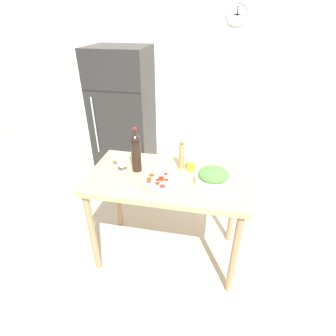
{
  "coord_description": "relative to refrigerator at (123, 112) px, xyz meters",
  "views": [
    {
      "loc": [
        0.37,
        -1.8,
        2.09
      ],
      "look_at": [
        0.0,
        0.04,
        0.97
      ],
      "focal_mm": 28.0,
      "sensor_mm": 36.0,
      "label": 1
    }
  ],
  "objects": [
    {
      "name": "wine_glass_near",
      "position": [
        0.58,
        -1.61,
        0.13
      ],
      "size": [
        0.08,
        0.08,
        0.13
      ],
      "color": "silver",
      "rests_on": "prep_counter"
    },
    {
      "name": "salt_canister",
      "position": [
        1.15,
        -1.47,
        0.1
      ],
      "size": [
        0.07,
        0.07,
        0.11
      ],
      "color": "yellow",
      "rests_on": "prep_counter"
    },
    {
      "name": "pepper_mill",
      "position": [
        1.06,
        -1.46,
        0.18
      ],
      "size": [
        0.05,
        0.05,
        0.27
      ],
      "color": "#AD7F51",
      "rests_on": "prep_counter"
    },
    {
      "name": "homemade_pizza",
      "position": [
        0.95,
        -1.7,
        0.06
      ],
      "size": [
        0.34,
        0.34,
        0.04
      ],
      "color": "#DBC189",
      "rests_on": "prep_counter"
    },
    {
      "name": "wine_glass_far",
      "position": [
        0.5,
        -1.52,
        0.14
      ],
      "size": [
        0.08,
        0.08,
        0.13
      ],
      "color": "silver",
      "rests_on": "prep_counter"
    },
    {
      "name": "ground_plane",
      "position": [
        0.97,
        -1.61,
        -0.86
      ],
      "size": [
        14.0,
        14.0,
        0.0
      ],
      "primitive_type": "plane",
      "color": "#BCAD93"
    },
    {
      "name": "prep_counter",
      "position": [
        0.97,
        -1.61,
        -0.07
      ],
      "size": [
        1.33,
        0.72,
        0.91
      ],
      "color": "tan",
      "rests_on": "ground_plane"
    },
    {
      "name": "salad_bowl",
      "position": [
        1.34,
        -1.65,
        0.11
      ],
      "size": [
        0.28,
        0.28,
        0.14
      ],
      "color": "white",
      "rests_on": "prep_counter"
    },
    {
      "name": "refrigerator",
      "position": [
        0.0,
        0.0,
        0.0
      ],
      "size": [
        0.78,
        0.73,
        1.73
      ],
      "color": "black",
      "rests_on": "ground_plane"
    },
    {
      "name": "wall_back",
      "position": [
        0.97,
        0.4,
        0.44
      ],
      "size": [
        6.4,
        0.08,
        2.6
      ],
      "color": "silver",
      "rests_on": "ground_plane"
    },
    {
      "name": "wine_bottle",
      "position": [
        0.69,
        -1.56,
        0.23
      ],
      "size": [
        0.08,
        0.08,
        0.39
      ],
      "color": "black",
      "rests_on": "prep_counter"
    }
  ]
}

